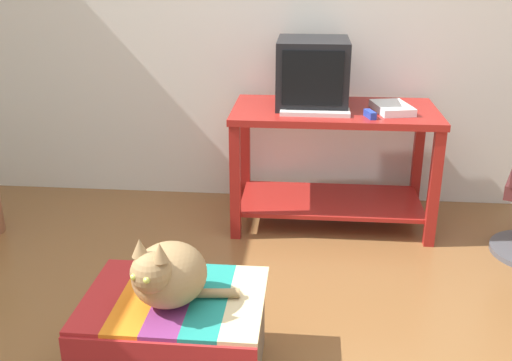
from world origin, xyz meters
TOP-DOWN VIEW (x-y plane):
  - back_wall at (0.00, 2.05)m, footprint 8.00×0.10m
  - desk at (0.41, 1.60)m, footprint 1.23×0.66m
  - tv_monitor at (0.27, 1.67)m, footprint 0.42×0.47m
  - keyboard at (0.29, 1.45)m, footprint 0.40×0.15m
  - book at (0.74, 1.55)m, footprint 0.25×0.33m
  - ottoman_with_blanket at (-0.24, 0.04)m, footprint 0.70×0.55m
  - cat at (-0.25, -0.01)m, footprint 0.44×0.38m
  - stapler at (0.60, 1.40)m, footprint 0.07×0.12m
  - pen at (0.71, 1.59)m, footprint 0.09×0.12m

SIDE VIEW (x-z plane):
  - ottoman_with_blanket at x=-0.24m, z-range 0.00..0.37m
  - cat at x=-0.25m, z-range 0.34..0.65m
  - desk at x=0.41m, z-range 0.13..0.87m
  - pen at x=0.71m, z-range 0.74..0.75m
  - keyboard at x=0.29m, z-range 0.74..0.77m
  - stapler at x=0.60m, z-range 0.74..0.78m
  - book at x=0.74m, z-range 0.74..0.79m
  - tv_monitor at x=0.27m, z-range 0.74..1.14m
  - back_wall at x=0.00m, z-range 0.00..2.60m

